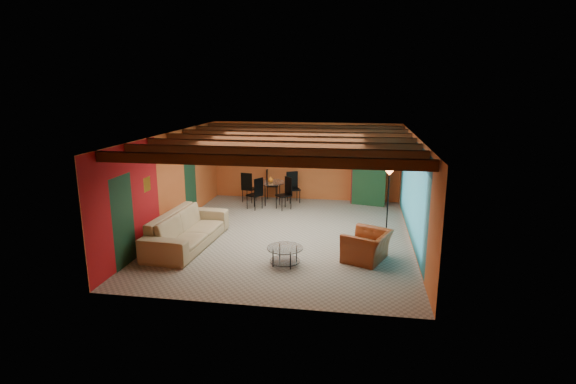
% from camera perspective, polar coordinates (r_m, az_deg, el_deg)
% --- Properties ---
extents(room, '(6.52, 8.01, 2.71)m').
position_cam_1_polar(room, '(11.64, -0.07, 5.70)').
color(room, gray).
rests_on(room, ground).
extents(sofa, '(1.30, 2.97, 0.85)m').
position_cam_1_polar(sofa, '(11.49, -12.74, -4.66)').
color(sofa, '#9B8864').
rests_on(sofa, ground).
extents(armchair, '(1.26, 1.33, 0.69)m').
position_cam_1_polar(armchair, '(10.47, 10.08, -6.82)').
color(armchair, maroon).
rests_on(armchair, ground).
extents(coffee_table, '(0.96, 0.96, 0.42)m').
position_cam_1_polar(coffee_table, '(10.10, -0.40, -8.17)').
color(coffee_table, silver).
rests_on(coffee_table, ground).
extents(dining_table, '(2.69, 2.69, 1.06)m').
position_cam_1_polar(dining_table, '(15.09, -2.23, 0.43)').
color(dining_table, white).
rests_on(dining_table, ground).
extents(armoire, '(1.16, 0.74, 1.88)m').
position_cam_1_polar(armoire, '(15.27, 10.29, 1.97)').
color(armoire, maroon).
rests_on(armoire, ground).
extents(floor_lamp, '(0.43, 0.43, 1.87)m').
position_cam_1_polar(floor_lamp, '(12.13, 12.65, -1.18)').
color(floor_lamp, black).
rests_on(floor_lamp, ground).
extents(ceiling_fan, '(1.50, 1.50, 0.44)m').
position_cam_1_polar(ceiling_fan, '(11.53, -0.16, 5.62)').
color(ceiling_fan, '#472614').
rests_on(ceiling_fan, ceiling).
extents(painting, '(1.05, 0.03, 0.65)m').
position_cam_1_polar(painting, '(15.64, -1.07, 5.09)').
color(painting, black).
rests_on(painting, wall_back).
extents(potted_plant, '(0.53, 0.50, 0.47)m').
position_cam_1_polar(potted_plant, '(15.09, 10.48, 6.34)').
color(potted_plant, '#26661E').
rests_on(potted_plant, armoire).
extents(vase, '(0.23, 0.23, 0.19)m').
position_cam_1_polar(vase, '(14.96, -2.25, 2.75)').
color(vase, orange).
rests_on(vase, dining_table).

